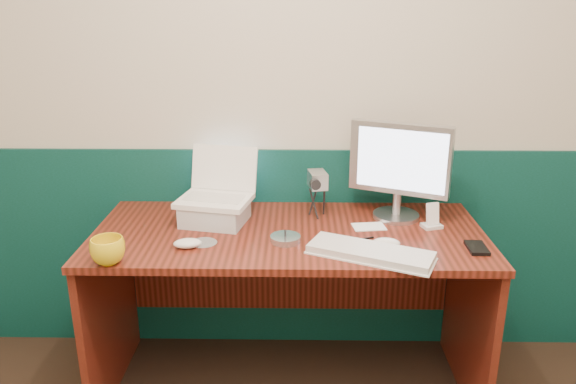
{
  "coord_description": "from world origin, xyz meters",
  "views": [
    {
      "loc": [
        -0.03,
        -0.75,
        1.64
      ],
      "look_at": [
        -0.07,
        1.23,
        0.97
      ],
      "focal_mm": 35.0,
      "sensor_mm": 36.0,
      "label": 1
    }
  ],
  "objects_px": {
    "mug": "(108,251)",
    "camcorder": "(317,194)",
    "monitor": "(399,171)",
    "keyboard": "(370,253)",
    "desk": "(289,311)",
    "laptop": "(213,175)"
  },
  "relations": [
    {
      "from": "laptop",
      "to": "camcorder",
      "type": "relative_size",
      "value": 1.43
    },
    {
      "from": "desk",
      "to": "monitor",
      "type": "bearing_deg",
      "value": 19.04
    },
    {
      "from": "laptop",
      "to": "monitor",
      "type": "height_order",
      "value": "monitor"
    },
    {
      "from": "camcorder",
      "to": "keyboard",
      "type": "bearing_deg",
      "value": -76.49
    },
    {
      "from": "monitor",
      "to": "mug",
      "type": "relative_size",
      "value": 3.44
    },
    {
      "from": "monitor",
      "to": "camcorder",
      "type": "xyz_separation_m",
      "value": [
        -0.34,
        0.01,
        -0.11
      ]
    },
    {
      "from": "laptop",
      "to": "mug",
      "type": "height_order",
      "value": "laptop"
    },
    {
      "from": "laptop",
      "to": "keyboard",
      "type": "height_order",
      "value": "laptop"
    },
    {
      "from": "desk",
      "to": "mug",
      "type": "height_order",
      "value": "mug"
    },
    {
      "from": "desk",
      "to": "mug",
      "type": "relative_size",
      "value": 12.95
    },
    {
      "from": "laptop",
      "to": "keyboard",
      "type": "xyz_separation_m",
      "value": [
        0.62,
        -0.33,
        -0.2
      ]
    },
    {
      "from": "keyboard",
      "to": "camcorder",
      "type": "relative_size",
      "value": 2.21
    },
    {
      "from": "monitor",
      "to": "keyboard",
      "type": "xyz_separation_m",
      "value": [
        -0.16,
        -0.4,
        -0.2
      ]
    },
    {
      "from": "laptop",
      "to": "mug",
      "type": "xyz_separation_m",
      "value": [
        -0.33,
        -0.4,
        -0.16
      ]
    },
    {
      "from": "desk",
      "to": "keyboard",
      "type": "bearing_deg",
      "value": -38.08
    },
    {
      "from": "desk",
      "to": "monitor",
      "type": "height_order",
      "value": "monitor"
    },
    {
      "from": "keyboard",
      "to": "monitor",
      "type": "bearing_deg",
      "value": 92.24
    },
    {
      "from": "desk",
      "to": "monitor",
      "type": "distance_m",
      "value": 0.77
    },
    {
      "from": "camcorder",
      "to": "monitor",
      "type": "bearing_deg",
      "value": -12.55
    },
    {
      "from": "mug",
      "to": "camcorder",
      "type": "distance_m",
      "value": 0.91
    },
    {
      "from": "monitor",
      "to": "keyboard",
      "type": "distance_m",
      "value": 0.47
    },
    {
      "from": "desk",
      "to": "laptop",
      "type": "xyz_separation_m",
      "value": [
        -0.31,
        0.09,
        0.59
      ]
    }
  ]
}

